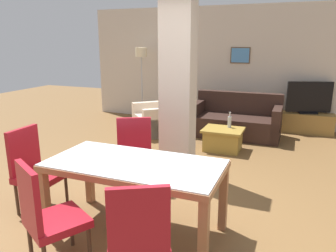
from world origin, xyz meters
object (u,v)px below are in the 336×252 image
Objects in this scene: dining_chair_head_left at (34,167)px; sofa at (236,122)px; dining_table at (135,177)px; dining_chair_near_right at (139,236)px; dining_chair_far_left at (135,154)px; tv_screen at (309,98)px; tv_stand at (306,123)px; floor_lamp at (141,60)px; coffee_table at (223,139)px; dining_chair_near_left at (47,214)px; bottle at (229,122)px; armchair at (159,120)px.

dining_chair_head_left is 0.54× the size of sofa.
dining_table is 0.89m from dining_chair_near_right.
tv_screen is (2.10, 3.92, 0.24)m from dining_chair_far_left.
dining_chair_head_left is at bearing 180.00° from dining_table.
floor_lamp is at bearing -178.23° from tv_stand.
coffee_table is at bearing -128.02° from tv_stand.
dining_chair_far_left is at bearing 119.09° from dining_chair_near_left.
bottle is (-0.10, 3.85, -0.01)m from dining_chair_near_right.
armchair is (-0.84, 4.34, -0.24)m from dining_chair_near_left.
dining_chair_near_left reaches higher than dining_table.
tv_screen is at bearing 70.56° from dining_table.
dining_chair_head_left is at bearing 15.99° from dining_chair_far_left.
dining_chair_near_right is at bearing 90.67° from dining_chair_far_left.
floor_lamp is (-0.90, 1.05, 1.19)m from armchair.
armchair is at bearing 4.19° from tv_screen.
floor_lamp is at bearing 145.18° from coffee_table.
dining_chair_near_right reaches higher than tv_stand.
dining_table is 0.97× the size of sofa.
dining_chair_head_left is 1.00× the size of dining_chair_near_left.
dining_chair_head_left is 5.59m from tv_screen.
tv_screen reaches higher than sofa.
coffee_table is (0.69, 3.70, -0.31)m from dining_chair_near_left.
coffee_table is 0.78× the size of tv_screen.
sofa is (-0.13, 4.74, -0.22)m from dining_chair_near_right.
dining_table is 3.98m from sofa.
armchair is at bearing 179.74° from dining_chair_head_left.
floor_lamp is at bearing -169.19° from dining_chair_head_left.
tv_screen is (1.67, 4.74, 0.15)m from dining_table.
dining_chair_near_right and dining_chair_far_left have the same top height.
coffee_table is at bearing 108.64° from dining_chair_near_left.
bottle is (0.76, 3.84, -0.01)m from dining_chair_near_left.
floor_lamp reaches higher than sofa.
dining_chair_near_right is 0.90× the size of tv_stand.
dining_table is at bearing 156.99° from armchair.
dining_chair_near_left is at bearing -100.52° from coffee_table.
dining_table reaches higher than bottle.
tv_screen reaches higher than dining_table.
armchair reaches higher than coffee_table.
sofa is at bearing -118.64° from armchair.
dining_chair_near_right and dining_chair_near_left have the same top height.
coffee_table is (0.69, 2.11, -0.31)m from dining_chair_far_left.
dining_chair_near_left is 1.08× the size of tv_screen.
dining_chair_far_left is 4.29m from floor_lamp.
dining_chair_head_left reaches higher than tv_stand.
tv_screen reaches higher than coffee_table.
armchair is at bearing 14.03° from sofa.
coffee_table is at bearing 87.72° from sofa.
floor_lamp is at bearing 137.09° from dining_chair_near_left.
dining_table is 3.09m from bottle.
bottle is 2.15m from tv_stand.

